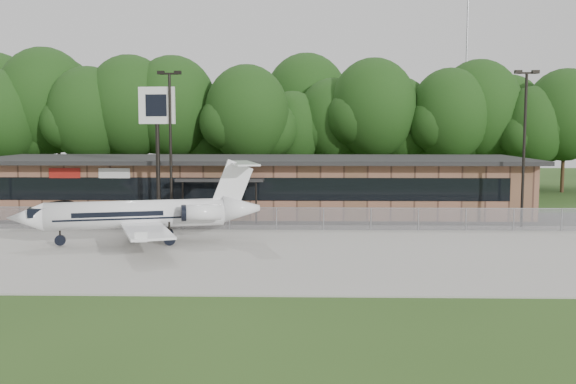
{
  "coord_description": "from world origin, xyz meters",
  "views": [
    {
      "loc": [
        3.68,
        -25.39,
        6.58
      ],
      "look_at": [
        2.81,
        12.0,
        2.81
      ],
      "focal_mm": 40.0,
      "sensor_mm": 36.0,
      "label": 1
    }
  ],
  "objects_px": {
    "terminal": "(255,185)",
    "suv": "(71,211)",
    "business_jet": "(146,215)",
    "pole_sign": "(157,120)"
  },
  "relations": [
    {
      "from": "terminal",
      "to": "suv",
      "type": "xyz_separation_m",
      "value": [
        -12.67,
        -4.88,
        -1.44
      ]
    },
    {
      "from": "business_jet",
      "to": "suv",
      "type": "bearing_deg",
      "value": 115.38
    },
    {
      "from": "terminal",
      "to": "business_jet",
      "type": "distance_m",
      "value": 14.74
    },
    {
      "from": "business_jet",
      "to": "suv",
      "type": "height_order",
      "value": "business_jet"
    },
    {
      "from": "terminal",
      "to": "business_jet",
      "type": "xyz_separation_m",
      "value": [
        -5.17,
        -13.8,
        -0.5
      ]
    },
    {
      "from": "suv",
      "to": "pole_sign",
      "type": "distance_m",
      "value": 9.52
    },
    {
      "from": "suv",
      "to": "pole_sign",
      "type": "height_order",
      "value": "pole_sign"
    },
    {
      "from": "suv",
      "to": "pole_sign",
      "type": "xyz_separation_m",
      "value": [
        6.75,
        -2.27,
        6.32
      ]
    },
    {
      "from": "terminal",
      "to": "suv",
      "type": "relative_size",
      "value": 7.7
    },
    {
      "from": "terminal",
      "to": "business_jet",
      "type": "relative_size",
      "value": 2.96
    }
  ]
}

